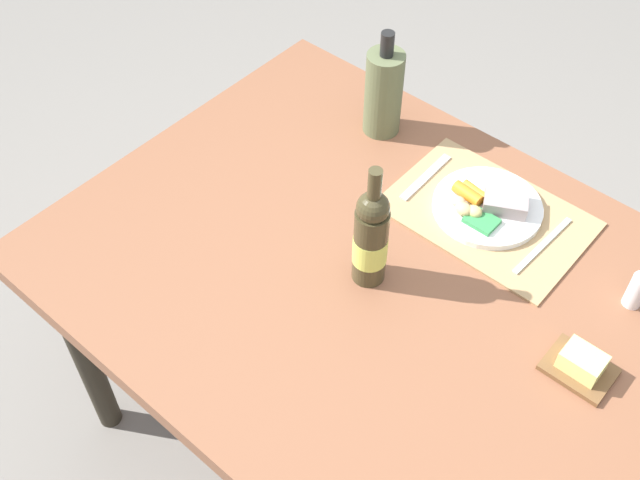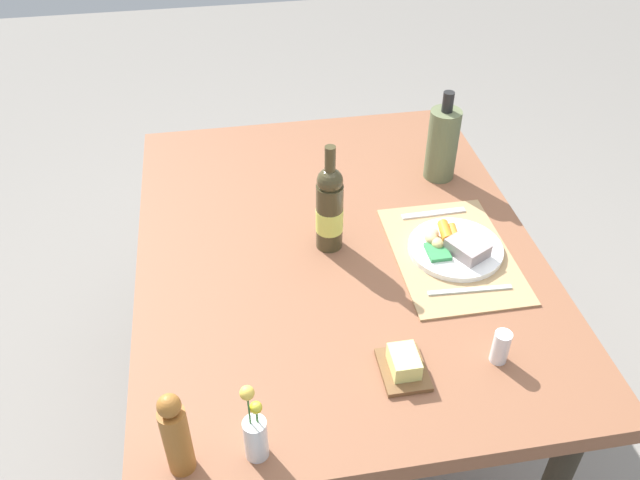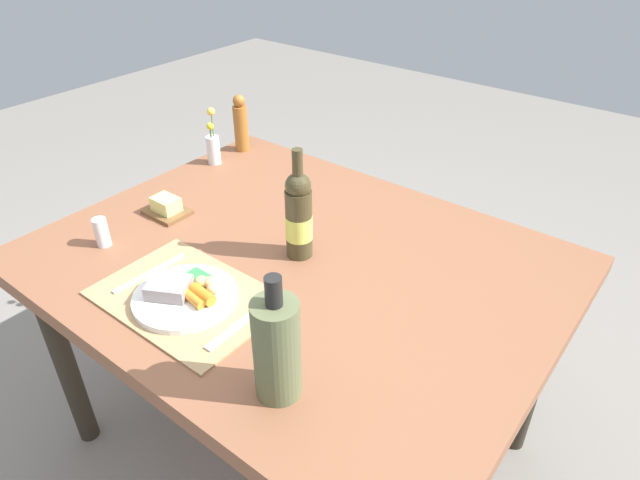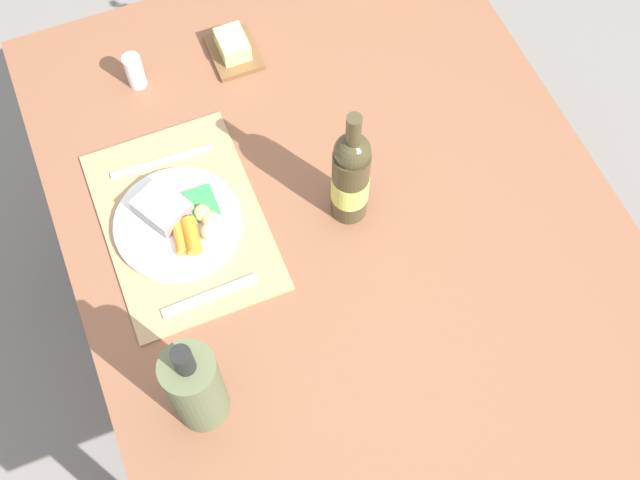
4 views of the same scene
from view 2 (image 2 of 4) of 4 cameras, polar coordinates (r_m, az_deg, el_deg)
name	(u,v)px [view 2 (image 2 of 4)]	position (r m, az deg, el deg)	size (l,w,h in m)	color
ground_plane	(333,414)	(2.35, 1.13, -14.81)	(8.00, 8.00, 0.00)	gray
dining_table	(336,266)	(1.84, 1.40, -2.23)	(1.36, 1.06, 0.76)	brown
placemat	(452,254)	(1.78, 11.34, -1.21)	(0.44, 0.30, 0.01)	tan
dinner_plate	(455,247)	(1.78, 11.60, -0.58)	(0.25, 0.25, 0.05)	white
fork	(470,290)	(1.68, 12.82, -4.23)	(0.01, 0.21, 0.01)	silver
knife	(433,213)	(1.91, 9.77, 2.30)	(0.02, 0.19, 0.01)	silver
cooler_bottle	(442,143)	(2.02, 10.53, 8.22)	(0.09, 0.09, 0.28)	#5D6644
flower_vase	(255,433)	(1.31, -5.62, -16.23)	(0.05, 0.05, 0.20)	silver
wine_bottle	(330,209)	(1.71, 0.83, 2.71)	(0.07, 0.07, 0.31)	#403921
pepper_mill	(176,435)	(1.29, -12.35, -16.14)	(0.05, 0.05, 0.21)	#A46327
salt_shaker	(501,347)	(1.52, 15.34, -8.90)	(0.04, 0.04, 0.08)	white
butter_dish	(404,365)	(1.47, 7.24, -10.67)	(0.13, 0.10, 0.05)	brown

